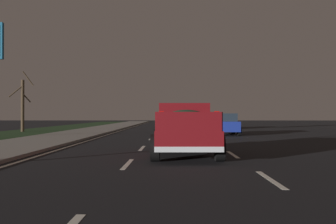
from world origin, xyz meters
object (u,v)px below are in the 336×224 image
pickup_truck (185,128)px  sedan_white (213,121)px  sedan_blue (224,124)px  bare_tree_far (23,104)px

pickup_truck → sedan_white: pickup_truck is taller
sedan_blue → bare_tree_far: bearing=73.8°
pickup_truck → bare_tree_far: bare_tree_far is taller
sedan_white → sedan_blue: bearing=177.6°
sedan_blue → pickup_truck: bearing=167.1°
sedan_white → bare_tree_far: size_ratio=0.85×
pickup_truck → sedan_white: 26.27m
sedan_white → pickup_truck: bearing=171.8°
pickup_truck → sedan_blue: (14.21, -3.27, -0.20)m
bare_tree_far → sedan_white: bearing=-67.7°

